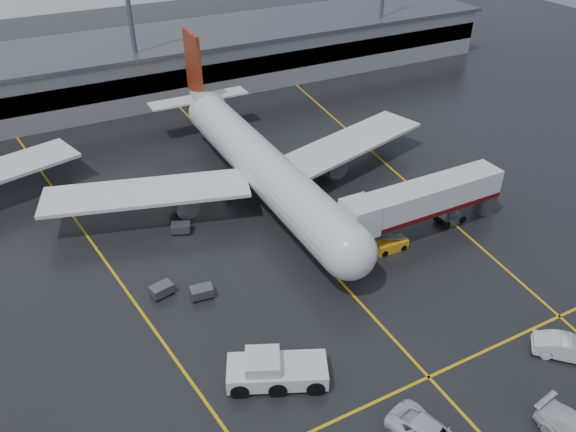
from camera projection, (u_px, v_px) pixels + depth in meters
ground at (296, 233)px, 60.14m from camera, size 220.00×220.00×0.00m
apron_line_centre at (296, 233)px, 60.13m from camera, size 0.25×90.00×0.02m
apron_line_stop at (429, 377)px, 43.89m from camera, size 60.00×0.25×0.02m
apron_line_left at (87, 235)px, 59.81m from camera, size 9.99×69.35×0.02m
apron_line_right at (380, 158)px, 74.45m from camera, size 7.57×69.64×0.02m
terminal at (160, 64)px, 93.15m from camera, size 122.00×19.00×8.60m
light_mast_mid at (129, 12)px, 81.22m from camera, size 3.00×1.20×25.45m
main_airliner at (257, 161)px, 64.97m from camera, size 48.80×45.60×14.10m
jet_bridge at (424, 201)px, 58.11m from camera, size 19.90×3.40×6.05m
pushback_tractor at (274, 371)px, 43.04m from camera, size 8.27×6.01×2.75m
belt_loader at (391, 245)px, 57.44m from camera, size 3.52×1.76×2.19m
service_van_c at (569, 348)px, 45.20m from camera, size 5.33×5.24×1.83m
baggage_cart_a at (202, 292)px, 51.33m from camera, size 2.15×1.54×1.12m
baggage_cart_b at (162, 289)px, 51.59m from camera, size 2.23×1.70×1.12m
baggage_cart_c at (181, 228)px, 59.90m from camera, size 2.35×2.00×1.12m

